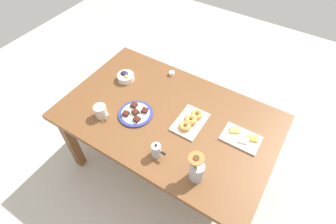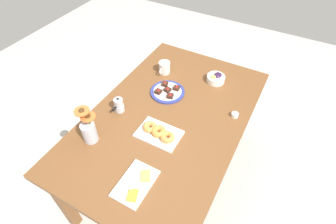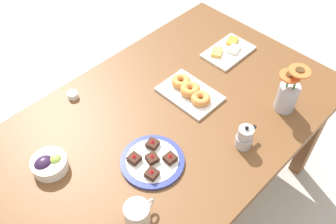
{
  "view_description": "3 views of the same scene",
  "coord_description": "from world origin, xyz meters",
  "px_view_note": "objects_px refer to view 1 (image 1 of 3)",
  "views": [
    {
      "loc": [
        0.66,
        -1.05,
        2.24
      ],
      "look_at": [
        0.0,
        0.0,
        0.78
      ],
      "focal_mm": 28.0,
      "sensor_mm": 36.0,
      "label": 1
    },
    {
      "loc": [
        1.08,
        0.59,
        2.06
      ],
      "look_at": [
        0.0,
        0.0,
        0.78
      ],
      "focal_mm": 28.0,
      "sensor_mm": 36.0,
      "label": 2
    },
    {
      "loc": [
        -0.76,
        -0.75,
        1.99
      ],
      "look_at": [
        0.0,
        0.0,
        0.78
      ],
      "focal_mm": 40.0,
      "sensor_mm": 36.0,
      "label": 3
    }
  ],
  "objects_px": {
    "cheese_platter": "(241,138)",
    "croissant_platter": "(190,121)",
    "dining_table": "(168,123)",
    "dessert_plate": "(136,113)",
    "coffee_mug": "(101,111)",
    "grape_bowl": "(126,77)",
    "moka_pot": "(156,150)",
    "jam_cup_honey": "(172,73)",
    "flower_vase": "(197,170)"
  },
  "relations": [
    {
      "from": "croissant_platter",
      "to": "jam_cup_honey",
      "type": "distance_m",
      "value": 0.54
    },
    {
      "from": "dining_table",
      "to": "croissant_platter",
      "type": "distance_m",
      "value": 0.21
    },
    {
      "from": "grape_bowl",
      "to": "moka_pot",
      "type": "xyz_separation_m",
      "value": [
        0.62,
        -0.47,
        0.02
      ]
    },
    {
      "from": "grape_bowl",
      "to": "dessert_plate",
      "type": "bearing_deg",
      "value": -41.66
    },
    {
      "from": "dining_table",
      "to": "jam_cup_honey",
      "type": "bearing_deg",
      "value": 118.28
    },
    {
      "from": "croissant_platter",
      "to": "moka_pot",
      "type": "bearing_deg",
      "value": -99.65
    },
    {
      "from": "grape_bowl",
      "to": "croissant_platter",
      "type": "bearing_deg",
      "value": -9.96
    },
    {
      "from": "dessert_plate",
      "to": "flower_vase",
      "type": "distance_m",
      "value": 0.66
    },
    {
      "from": "dining_table",
      "to": "flower_vase",
      "type": "bearing_deg",
      "value": -38.85
    },
    {
      "from": "jam_cup_honey",
      "to": "dining_table",
      "type": "bearing_deg",
      "value": -61.72
    },
    {
      "from": "grape_bowl",
      "to": "dessert_plate",
      "type": "height_order",
      "value": "grape_bowl"
    },
    {
      "from": "moka_pot",
      "to": "dessert_plate",
      "type": "bearing_deg",
      "value": 147.77
    },
    {
      "from": "coffee_mug",
      "to": "cheese_platter",
      "type": "bearing_deg",
      "value": 20.36
    },
    {
      "from": "dining_table",
      "to": "jam_cup_honey",
      "type": "xyz_separation_m",
      "value": [
        -0.22,
        0.4,
        0.1
      ]
    },
    {
      "from": "coffee_mug",
      "to": "jam_cup_honey",
      "type": "height_order",
      "value": "coffee_mug"
    },
    {
      "from": "croissant_platter",
      "to": "jam_cup_honey",
      "type": "xyz_separation_m",
      "value": [
        -0.39,
        0.38,
        -0.01
      ]
    },
    {
      "from": "flower_vase",
      "to": "croissant_platter",
      "type": "bearing_deg",
      "value": 123.35
    },
    {
      "from": "coffee_mug",
      "to": "dining_table",
      "type": "bearing_deg",
      "value": 32.1
    },
    {
      "from": "grape_bowl",
      "to": "moka_pot",
      "type": "relative_size",
      "value": 1.18
    },
    {
      "from": "flower_vase",
      "to": "dining_table",
      "type": "bearing_deg",
      "value": 141.15
    },
    {
      "from": "cheese_platter",
      "to": "croissant_platter",
      "type": "distance_m",
      "value": 0.37
    },
    {
      "from": "grape_bowl",
      "to": "jam_cup_honey",
      "type": "distance_m",
      "value": 0.39
    },
    {
      "from": "dining_table",
      "to": "jam_cup_honey",
      "type": "relative_size",
      "value": 33.33
    },
    {
      "from": "dining_table",
      "to": "jam_cup_honey",
      "type": "height_order",
      "value": "jam_cup_honey"
    },
    {
      "from": "dining_table",
      "to": "cheese_platter",
      "type": "relative_size",
      "value": 6.15
    },
    {
      "from": "dining_table",
      "to": "dessert_plate",
      "type": "relative_size",
      "value": 6.23
    },
    {
      "from": "dining_table",
      "to": "dessert_plate",
      "type": "height_order",
      "value": "dessert_plate"
    },
    {
      "from": "moka_pot",
      "to": "croissant_platter",
      "type": "bearing_deg",
      "value": 80.35
    },
    {
      "from": "dining_table",
      "to": "moka_pot",
      "type": "bearing_deg",
      "value": -70.6
    },
    {
      "from": "croissant_platter",
      "to": "dessert_plate",
      "type": "height_order",
      "value": "same"
    },
    {
      "from": "dining_table",
      "to": "grape_bowl",
      "type": "height_order",
      "value": "grape_bowl"
    },
    {
      "from": "dining_table",
      "to": "moka_pot",
      "type": "height_order",
      "value": "moka_pot"
    },
    {
      "from": "grape_bowl",
      "to": "moka_pot",
      "type": "distance_m",
      "value": 0.78
    },
    {
      "from": "grape_bowl",
      "to": "cheese_platter",
      "type": "relative_size",
      "value": 0.54
    },
    {
      "from": "coffee_mug",
      "to": "grape_bowl",
      "type": "distance_m",
      "value": 0.42
    },
    {
      "from": "jam_cup_honey",
      "to": "moka_pot",
      "type": "xyz_separation_m",
      "value": [
        0.33,
        -0.73,
        0.03
      ]
    },
    {
      "from": "dining_table",
      "to": "moka_pot",
      "type": "distance_m",
      "value": 0.37
    },
    {
      "from": "dessert_plate",
      "to": "flower_vase",
      "type": "relative_size",
      "value": 1.03
    },
    {
      "from": "grape_bowl",
      "to": "croissant_platter",
      "type": "height_order",
      "value": "grape_bowl"
    },
    {
      "from": "croissant_platter",
      "to": "flower_vase",
      "type": "bearing_deg",
      "value": -56.65
    },
    {
      "from": "dessert_plate",
      "to": "moka_pot",
      "type": "xyz_separation_m",
      "value": [
        0.32,
        -0.2,
        0.04
      ]
    },
    {
      "from": "coffee_mug",
      "to": "moka_pot",
      "type": "height_order",
      "value": "moka_pot"
    },
    {
      "from": "flower_vase",
      "to": "moka_pot",
      "type": "distance_m",
      "value": 0.3
    },
    {
      "from": "jam_cup_honey",
      "to": "dessert_plate",
      "type": "height_order",
      "value": "dessert_plate"
    },
    {
      "from": "grape_bowl",
      "to": "flower_vase",
      "type": "bearing_deg",
      "value": -27.42
    },
    {
      "from": "moka_pot",
      "to": "grape_bowl",
      "type": "bearing_deg",
      "value": 142.94
    },
    {
      "from": "coffee_mug",
      "to": "moka_pot",
      "type": "relative_size",
      "value": 1.06
    },
    {
      "from": "dessert_plate",
      "to": "dining_table",
      "type": "bearing_deg",
      "value": 29.62
    },
    {
      "from": "jam_cup_honey",
      "to": "croissant_platter",
      "type": "bearing_deg",
      "value": -43.87
    },
    {
      "from": "grape_bowl",
      "to": "moka_pot",
      "type": "height_order",
      "value": "moka_pot"
    }
  ]
}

